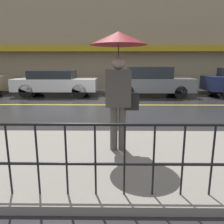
% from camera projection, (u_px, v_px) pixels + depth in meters
% --- Properties ---
extents(ground_plane, '(80.00, 80.00, 0.00)m').
position_uv_depth(ground_plane, '(105.00, 105.00, 8.95)').
color(ground_plane, '#262628').
extents(sidewalk_near, '(28.00, 2.78, 0.11)m').
position_uv_depth(sidewalk_near, '(92.00, 158.00, 3.72)').
color(sidewalk_near, slate).
rests_on(sidewalk_near, ground_plane).
extents(sidewalk_far, '(28.00, 1.68, 0.11)m').
position_uv_depth(sidewalk_far, '(108.00, 90.00, 13.61)').
color(sidewalk_far, slate).
rests_on(sidewalk_far, ground_plane).
extents(lane_marking, '(25.20, 0.12, 0.01)m').
position_uv_depth(lane_marking, '(105.00, 105.00, 8.95)').
color(lane_marking, gold).
rests_on(lane_marking, ground_plane).
extents(building_storefront, '(28.00, 0.85, 6.14)m').
position_uv_depth(building_storefront, '(109.00, 42.00, 13.92)').
color(building_storefront, gray).
rests_on(building_storefront, ground_plane).
extents(railing_foreground, '(12.00, 0.04, 0.87)m').
position_uv_depth(railing_foreground, '(81.00, 150.00, 2.47)').
color(railing_foreground, black).
rests_on(railing_foreground, sidewalk_near).
extents(pedestrian, '(0.95, 0.95, 2.03)m').
position_uv_depth(pedestrian, '(119.00, 61.00, 3.63)').
color(pedestrian, '#4C4742').
rests_on(pedestrian, sidewalk_near).
extents(car_white, '(4.23, 1.85, 1.32)m').
position_uv_depth(car_white, '(56.00, 82.00, 11.45)').
color(car_white, silver).
rests_on(car_white, ground_plane).
extents(car_grey, '(4.12, 1.93, 1.51)m').
position_uv_depth(car_grey, '(151.00, 81.00, 11.38)').
color(car_grey, slate).
rests_on(car_grey, ground_plane).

